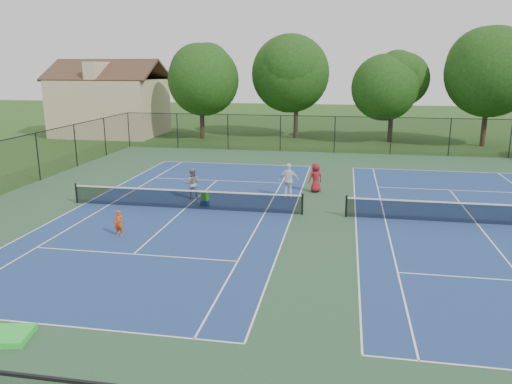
% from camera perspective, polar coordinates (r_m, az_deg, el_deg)
% --- Properties ---
extents(ground, '(140.00, 140.00, 0.00)m').
position_cam_1_polar(ground, '(24.39, 7.75, -2.71)').
color(ground, '#234716').
rests_on(ground, ground).
extents(court_pad, '(36.00, 36.00, 0.01)m').
position_cam_1_polar(court_pad, '(24.38, 7.75, -2.70)').
color(court_pad, '#294A2F').
rests_on(court_pad, ground).
extents(tennis_court_left, '(12.00, 23.83, 1.07)m').
position_cam_1_polar(tennis_court_left, '(25.57, -8.11, -1.68)').
color(tennis_court_left, navy).
rests_on(tennis_court_left, ground).
extents(tennis_court_right, '(12.00, 23.83, 1.07)m').
position_cam_1_polar(tennis_court_right, '(25.11, 23.95, -3.12)').
color(tennis_court_right, navy).
rests_on(tennis_court_right, ground).
extents(perimeter_fence, '(36.08, 36.08, 3.02)m').
position_cam_1_polar(perimeter_fence, '(23.97, 7.88, 0.95)').
color(perimeter_fence, black).
rests_on(perimeter_fence, ground).
extents(tree_back_a, '(6.80, 6.80, 9.15)m').
position_cam_1_polar(tree_back_a, '(49.30, -6.30, 13.06)').
color(tree_back_a, '#2D2116').
rests_on(tree_back_a, ground).
extents(tree_back_b, '(7.60, 7.60, 10.03)m').
position_cam_1_polar(tree_back_b, '(49.55, 4.69, 13.75)').
color(tree_back_b, '#2D2116').
rests_on(tree_back_b, ground).
extents(tree_back_c, '(6.00, 6.00, 8.40)m').
position_cam_1_polar(tree_back_c, '(48.51, 15.42, 11.96)').
color(tree_back_c, '#2D2116').
rests_on(tree_back_c, ground).
extents(tree_back_d, '(7.80, 7.80, 10.37)m').
position_cam_1_polar(tree_back_d, '(48.85, 25.24, 12.73)').
color(tree_back_d, '#2D2116').
rests_on(tree_back_d, ground).
extents(clapboard_house, '(10.80, 8.10, 7.65)m').
position_cam_1_polar(clapboard_house, '(54.02, -16.29, 9.56)').
color(clapboard_house, tan).
rests_on(clapboard_house, ground).
extents(child_player, '(0.41, 0.28, 1.12)m').
position_cam_1_polar(child_player, '(22.01, -15.40, -3.47)').
color(child_player, '#DF460E').
rests_on(child_player, ground).
extents(instructor, '(0.96, 0.83, 1.71)m').
position_cam_1_polar(instructor, '(27.24, -7.30, 0.98)').
color(instructor, gray).
rests_on(instructor, ground).
extents(bystander_a, '(1.14, 0.53, 1.90)m').
position_cam_1_polar(bystander_a, '(27.34, 3.77, 1.33)').
color(bystander_a, white).
rests_on(bystander_a, ground).
extents(bystander_c, '(0.98, 0.90, 1.68)m').
position_cam_1_polar(bystander_c, '(28.63, 6.83, 1.63)').
color(bystander_c, maroon).
rests_on(bystander_c, ground).
extents(ball_crate, '(0.45, 0.40, 0.32)m').
position_cam_1_polar(ball_crate, '(25.87, -5.84, -1.28)').
color(ball_crate, navy).
rests_on(ball_crate, ground).
extents(ball_hopper, '(0.42, 0.39, 0.43)m').
position_cam_1_polar(ball_hopper, '(25.78, -5.86, -0.48)').
color(ball_hopper, green).
rests_on(ball_hopper, ball_crate).
extents(green_tarp, '(1.76, 1.33, 0.17)m').
position_cam_1_polar(green_tarp, '(15.43, -27.25, -14.41)').
color(green_tarp, green).
rests_on(green_tarp, ground).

